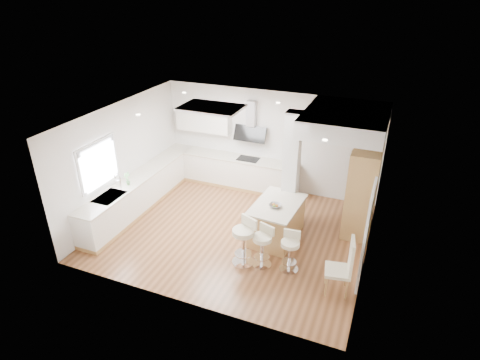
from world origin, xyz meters
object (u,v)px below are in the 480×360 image
at_px(peninsula, 277,220).
at_px(bar_stool_c, 290,249).
at_px(bar_stool_a, 244,239).
at_px(dining_chair, 344,265).
at_px(bar_stool_b, 263,244).

xyz_separation_m(peninsula, bar_stool_c, (0.60, -1.01, 0.05)).
relative_size(bar_stool_a, dining_chair, 0.88).
bearing_deg(dining_chair, bar_stool_b, 162.52).
bearing_deg(bar_stool_b, bar_stool_a, -150.04).
distance_m(bar_stool_a, bar_stool_b, 0.40).
height_order(bar_stool_a, bar_stool_c, bar_stool_a).
bearing_deg(bar_stool_b, bar_stool_c, 26.15).
relative_size(bar_stool_a, bar_stool_c, 1.19).
xyz_separation_m(bar_stool_b, dining_chair, (1.67, -0.21, 0.12)).
distance_m(bar_stool_b, bar_stool_c, 0.57).
height_order(bar_stool_b, dining_chair, dining_chair).
xyz_separation_m(peninsula, bar_stool_a, (-0.35, -1.15, 0.14)).
bearing_deg(bar_stool_a, bar_stool_c, 32.54).
bearing_deg(peninsula, dining_chair, -32.87).
height_order(bar_stool_b, bar_stool_c, bar_stool_b).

